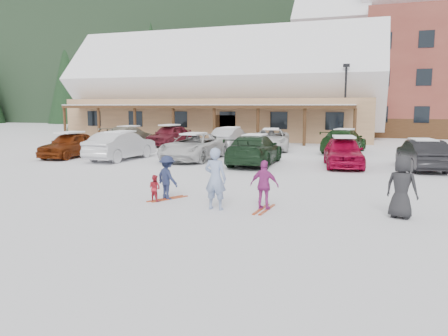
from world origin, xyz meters
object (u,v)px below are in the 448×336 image
(parked_car_7, at_px, (129,136))
(lamp_post, at_px, (345,99))
(parked_car_1, at_px, (121,146))
(parked_car_9, at_px, (230,137))
(parked_car_8, at_px, (170,135))
(parked_car_2, at_px, (194,147))
(child_navy, at_px, (167,177))
(parked_car_5, at_px, (422,155))
(parked_car_11, at_px, (344,141))
(day_lodge, at_px, (222,96))
(parked_car_3, at_px, (255,150))
(parked_car_0, at_px, (70,145))
(adult_skier, at_px, (215,179))
(child_magenta, at_px, (264,185))
(toddler_red, at_px, (155,188))
(parked_car_10, at_px, (271,140))
(parked_car_4, at_px, (343,152))
(bystander_dark, at_px, (402,187))

(parked_car_7, bearing_deg, lamp_post, -154.35)
(parked_car_1, height_order, parked_car_9, parked_car_1)
(parked_car_9, bearing_deg, parked_car_8, 3.40)
(parked_car_2, bearing_deg, child_navy, -71.32)
(parked_car_5, distance_m, parked_car_11, 7.77)
(day_lodge, bearing_deg, parked_car_5, -47.95)
(parked_car_3, bearing_deg, parked_car_0, 0.68)
(parked_car_5, distance_m, parked_car_9, 14.08)
(lamp_post, xyz_separation_m, parked_car_1, (-11.15, -14.23, -2.70))
(adult_skier, bearing_deg, child_magenta, -159.70)
(adult_skier, height_order, parked_car_9, adult_skier)
(lamp_post, xyz_separation_m, toddler_red, (-4.37, -23.24, -3.07))
(parked_car_7, bearing_deg, parked_car_10, -177.22)
(lamp_post, xyz_separation_m, child_magenta, (-0.83, -23.27, -2.76))
(parked_car_0, xyz_separation_m, parked_car_11, (14.94, 7.88, 0.01))
(parked_car_2, xyz_separation_m, parked_car_5, (11.62, 0.01, -0.03))
(day_lodge, bearing_deg, parked_car_0, -98.46)
(parked_car_10, bearing_deg, parked_car_5, -46.54)
(child_magenta, bearing_deg, parked_car_1, -36.85)
(parked_car_0, bearing_deg, parked_car_8, 74.21)
(parked_car_5, xyz_separation_m, parked_car_11, (-3.96, 6.68, 0.04))
(parked_car_4, distance_m, parked_car_9, 11.33)
(adult_skier, bearing_deg, child_navy, -18.51)
(parked_car_3, relative_size, parked_car_11, 1.02)
(parked_car_2, bearing_deg, bystander_dark, -43.77)
(bystander_dark, bearing_deg, parked_car_8, -27.33)
(toddler_red, bearing_deg, parked_car_10, -78.28)
(lamp_post, bearing_deg, parked_car_9, -144.01)
(day_lodge, distance_m, bystander_dark, 31.56)
(child_navy, bearing_deg, parked_car_3, -64.94)
(parked_car_2, xyz_separation_m, parked_car_3, (3.69, -0.79, 0.03))
(adult_skier, relative_size, child_navy, 1.28)
(toddler_red, bearing_deg, bystander_dark, -166.55)
(toddler_red, xyz_separation_m, parked_car_9, (-3.20, 17.74, 0.30))
(toddler_red, bearing_deg, parked_car_8, -54.07)
(lamp_post, height_order, toddler_red, lamp_post)
(parked_car_1, height_order, parked_car_4, parked_car_1)
(lamp_post, xyz_separation_m, parked_car_3, (-3.59, -13.82, -2.73))
(parked_car_3, xyz_separation_m, parked_car_10, (-0.80, 7.43, -0.04))
(lamp_post, distance_m, parked_car_10, 8.23)
(parked_car_4, distance_m, parked_car_11, 6.87)
(toddler_red, distance_m, child_navy, 0.55)
(toddler_red, xyz_separation_m, parked_car_5, (8.71, 10.22, 0.29))
(bystander_dark, relative_size, parked_car_2, 0.32)
(parked_car_5, height_order, parked_car_7, parked_car_7)
(parked_car_8, distance_m, parked_car_11, 12.72)
(child_navy, distance_m, parked_car_4, 10.81)
(child_navy, height_order, parked_car_8, parked_car_8)
(parked_car_4, bearing_deg, parked_car_8, 141.20)
(adult_skier, relative_size, parked_car_9, 0.41)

